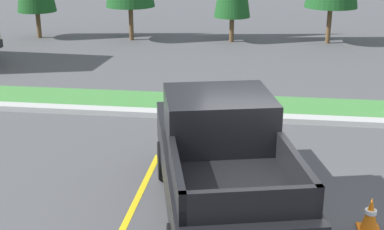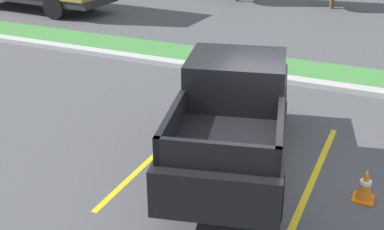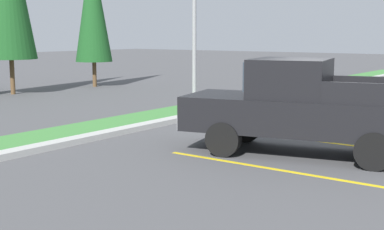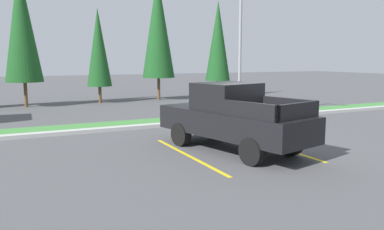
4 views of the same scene
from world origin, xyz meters
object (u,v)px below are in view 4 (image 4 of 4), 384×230
Objects in this scene: cypress_tree_center at (98,47)px; cypress_tree_right_inner at (158,26)px; traffic_cone at (299,135)px; cypress_tree_left_inner at (21,24)px; pickup_truck_main at (232,117)px; street_light at (242,32)px; cypress_tree_rightmost at (218,41)px.

cypress_tree_center is 0.70× the size of cypress_tree_right_inner.
traffic_cone is (-0.97, -15.53, -4.78)m from cypress_tree_right_inner.
pickup_truck_main is at bearing -70.80° from cypress_tree_left_inner.
street_light is at bearing -45.13° from cypress_tree_left_inner.
cypress_tree_left_inner reaches higher than street_light.
cypress_tree_rightmost is 16.55m from traffic_cone.
cypress_tree_right_inner is at bearing 86.42° from traffic_cone.
cypress_tree_right_inner is (-0.55, 9.64, 0.98)m from street_light.
cypress_tree_rightmost is at bearing 0.07° from cypress_tree_left_inner.
cypress_tree_left_inner is 13.18m from cypress_tree_rightmost.
street_light reaches higher than cypress_tree_rightmost.
cypress_tree_left_inner is 13.78× the size of traffic_cone.
traffic_cone is at bearing -5.31° from pickup_truck_main.
cypress_tree_right_inner reaches higher than street_light.
street_light is 11.79× the size of traffic_cone.
street_light reaches higher than cypress_tree_center.
cypress_tree_left_inner is 4.65m from cypress_tree_center.
cypress_tree_left_inner is at bearing 116.90° from traffic_cone.
cypress_tree_left_inner is at bearing -177.56° from cypress_tree_center.
cypress_tree_right_inner reaches higher than cypress_tree_center.
traffic_cone is (-1.52, -5.88, -3.80)m from street_light.
cypress_tree_rightmost is at bearing 61.84° from pickup_truck_main.
street_light is at bearing -86.75° from cypress_tree_right_inner.
cypress_tree_left_inner reaches higher than cypress_tree_rightmost.
pickup_truck_main is at bearing -87.27° from cypress_tree_center.
cypress_tree_rightmost is 11.69× the size of traffic_cone.
cypress_tree_rightmost is (3.97, 9.24, 0.04)m from street_light.
street_light is 1.17× the size of cypress_tree_center.
cypress_tree_rightmost is (4.52, -0.40, -0.94)m from cypress_tree_right_inner.
cypress_tree_center is 15.98m from traffic_cone.
cypress_tree_left_inner is 8.65m from cypress_tree_right_inner.
traffic_cone is (7.67, -15.11, -4.58)m from cypress_tree_left_inner.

